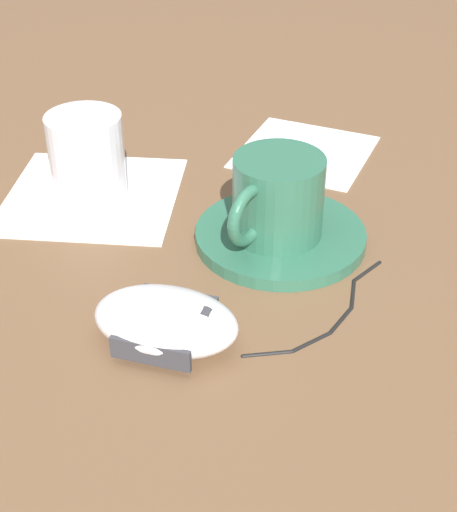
{
  "coord_description": "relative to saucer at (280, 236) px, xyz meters",
  "views": [
    {
      "loc": [
        -0.57,
        0.1,
        0.37
      ],
      "look_at": [
        -0.09,
        -0.03,
        0.03
      ],
      "focal_mm": 55.0,
      "sensor_mm": 36.0,
      "label": 1
    }
  ],
  "objects": [
    {
      "name": "drinking_glass",
      "position": [
        0.11,
        0.15,
        0.04
      ],
      "size": [
        0.07,
        0.07,
        0.09
      ],
      "primitive_type": "cylinder",
      "color": "silver",
      "rests_on": "napkin_under_glass"
    },
    {
      "name": "mouse_cable",
      "position": [
        -0.11,
        -0.0,
        -0.0
      ],
      "size": [
        0.09,
        0.15,
        0.0
      ],
      "color": "black",
      "rests_on": "ground"
    },
    {
      "name": "napkin_spare",
      "position": [
        0.15,
        -0.08,
        -0.0
      ],
      "size": [
        0.18,
        0.18,
        0.0
      ],
      "primitive_type": "cube",
      "rotation": [
        0.0,
        0.0,
        -0.67
      ],
      "color": "white",
      "rests_on": "ground"
    },
    {
      "name": "saucer",
      "position": [
        0.0,
        0.0,
        0.0
      ],
      "size": [
        0.15,
        0.15,
        0.01
      ],
      "primitive_type": "cylinder",
      "color": "#2D664C",
      "rests_on": "ground"
    },
    {
      "name": "ground_plane",
      "position": [
        0.04,
        0.09,
        -0.01
      ],
      "size": [
        3.0,
        3.0,
        0.0
      ],
      "primitive_type": "plane",
      "color": "brown"
    },
    {
      "name": "coffee_cup",
      "position": [
        -0.0,
        0.01,
        0.04
      ],
      "size": [
        0.09,
        0.09,
        0.07
      ],
      "color": "#2D664C",
      "rests_on": "saucer"
    },
    {
      "name": "computer_mouse",
      "position": [
        -0.1,
        0.12,
        0.01
      ],
      "size": [
        0.11,
        0.13,
        0.04
      ],
      "color": "silver",
      "rests_on": "ground"
    },
    {
      "name": "napkin_under_glass",
      "position": [
        0.12,
        0.15,
        -0.0
      ],
      "size": [
        0.21,
        0.21,
        0.0
      ],
      "primitive_type": "cube",
      "rotation": [
        0.0,
        0.0,
        -0.36
      ],
      "color": "white",
      "rests_on": "ground"
    }
  ]
}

